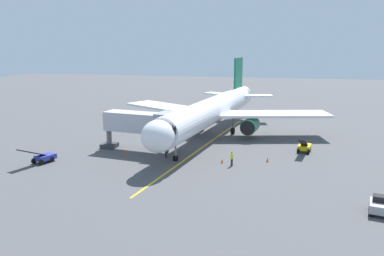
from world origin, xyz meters
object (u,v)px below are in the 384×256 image
object	(u,v)px
jet_bridge	(145,124)
ground_crew_marshaller	(232,159)
safety_cone_nose_right	(126,152)
ground_crew_wing_walker	(168,147)
belt_loader_starboard_side	(304,147)
ground_crew_loader	(166,151)
belt_loader_portside	(43,157)
safety_cone_nose_left	(267,160)
tug_near_nose	(379,206)
safety_cone_wing_port	(222,161)
airplane	(212,111)

from	to	relation	value
jet_bridge	ground_crew_marshaller	world-z (taller)	jet_bridge
jet_bridge	safety_cone_nose_right	bearing A→B (deg)	44.43
ground_crew_wing_walker	belt_loader_starboard_side	size ratio (longest dim) A/B	0.36
ground_crew_loader	belt_loader_portside	world-z (taller)	belt_loader_portside
ground_crew_loader	safety_cone_nose_left	world-z (taller)	ground_crew_loader
jet_bridge	safety_cone_nose_right	world-z (taller)	jet_bridge
ground_crew_marshaller	safety_cone_nose_right	distance (m)	14.00
ground_crew_wing_walker	ground_crew_loader	world-z (taller)	same
ground_crew_wing_walker	safety_cone_nose_right	distance (m)	5.40
ground_crew_marshaller	safety_cone_nose_left	distance (m)	4.80
safety_cone_nose_left	safety_cone_nose_right	bearing A→B (deg)	2.42
jet_bridge	belt_loader_portside	world-z (taller)	jet_bridge
ground_crew_wing_walker	belt_loader_portside	size ratio (longest dim) A/B	0.36
ground_crew_loader	tug_near_nose	bearing A→B (deg)	151.72
safety_cone_nose_right	tug_near_nose	bearing A→B (deg)	156.11
belt_loader_portside	safety_cone_wing_port	world-z (taller)	belt_loader_portside
belt_loader_portside	safety_cone_wing_port	xyz separation A→B (m)	(-20.91, -4.61, -0.44)
ground_crew_wing_walker	ground_crew_loader	bearing A→B (deg)	100.52
airplane	ground_crew_loader	bearing A→B (deg)	74.34
belt_loader_starboard_side	ground_crew_loader	bearing A→B (deg)	21.23
airplane	safety_cone_nose_right	bearing A→B (deg)	53.93
belt_loader_portside	ground_crew_wing_walker	bearing A→B (deg)	-151.38
jet_bridge	ground_crew_marshaller	bearing A→B (deg)	162.26
jet_bridge	ground_crew_loader	world-z (taller)	jet_bridge
jet_bridge	ground_crew_marshaller	xyz separation A→B (m)	(-11.86, 3.79, -2.88)
airplane	jet_bridge	size ratio (longest dim) A/B	3.50
ground_crew_marshaller	ground_crew_loader	size ratio (longest dim) A/B	1.00
airplane	safety_cone_nose_left	xyz separation A→B (m)	(-8.89, 11.59, -3.73)
safety_cone_wing_port	airplane	bearing A→B (deg)	-74.70
ground_crew_wing_walker	belt_loader_portside	world-z (taller)	belt_loader_portside
belt_loader_portside	belt_loader_starboard_side	world-z (taller)	same
belt_loader_portside	safety_cone_nose_left	world-z (taller)	belt_loader_portside
ground_crew_marshaller	belt_loader_starboard_side	bearing A→B (deg)	-136.49
ground_crew_loader	safety_cone_wing_port	xyz separation A→B (m)	(-7.16, 0.57, -0.61)
ground_crew_loader	safety_cone_nose_right	world-z (taller)	ground_crew_loader
safety_cone_nose_left	safety_cone_wing_port	bearing A→B (deg)	17.23
jet_bridge	ground_crew_loader	size ratio (longest dim) A/B	6.74
safety_cone_nose_left	safety_cone_wing_port	distance (m)	5.52
safety_cone_nose_left	safety_cone_nose_right	size ratio (longest dim) A/B	1.00
ground_crew_wing_walker	safety_cone_nose_right	bearing A→B (deg)	19.60
tug_near_nose	safety_cone_wing_port	world-z (taller)	tug_near_nose
tug_near_nose	belt_loader_starboard_side	size ratio (longest dim) A/B	0.54
tug_near_nose	belt_loader_portside	size ratio (longest dim) A/B	0.54
jet_bridge	belt_loader_starboard_side	world-z (taller)	jet_bridge
belt_loader_portside	belt_loader_starboard_side	bearing A→B (deg)	-159.03
belt_loader_starboard_side	airplane	bearing A→B (deg)	-24.31
jet_bridge	safety_cone_wing_port	size ratio (longest dim) A/B	20.95
safety_cone_wing_port	safety_cone_nose_left	bearing A→B (deg)	-162.77
ground_crew_loader	safety_cone_wing_port	bearing A→B (deg)	175.44
safety_cone_nose_right	belt_loader_portside	bearing A→B (deg)	33.46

